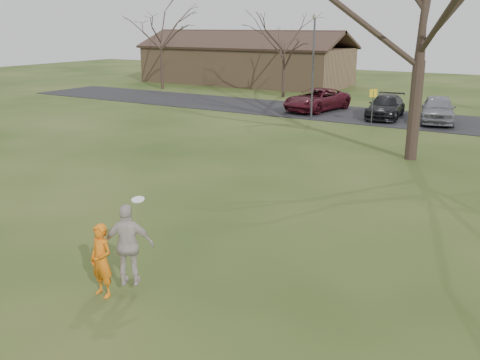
% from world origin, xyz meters
% --- Properties ---
extents(ground, '(120.00, 120.00, 0.00)m').
position_xyz_m(ground, '(0.00, 0.00, 0.00)').
color(ground, '#1E380F').
rests_on(ground, ground).
extents(parking_strip, '(62.00, 6.50, 0.04)m').
position_xyz_m(parking_strip, '(0.00, 25.00, 0.02)').
color(parking_strip, black).
rests_on(parking_strip, ground).
extents(player_defender, '(0.62, 0.44, 1.62)m').
position_xyz_m(player_defender, '(-0.59, -0.70, 0.81)').
color(player_defender, orange).
rests_on(player_defender, ground).
extents(car_2, '(3.44, 5.68, 1.47)m').
position_xyz_m(car_2, '(-6.83, 25.22, 0.78)').
color(car_2, '#4D121D').
rests_on(car_2, parking_strip).
extents(car_3, '(2.49, 4.91, 1.37)m').
position_xyz_m(car_3, '(-2.03, 24.83, 0.72)').
color(car_3, black).
rests_on(car_3, parking_strip).
extents(car_4, '(2.82, 4.95, 1.59)m').
position_xyz_m(car_4, '(1.09, 24.74, 0.83)').
color(car_4, gray).
rests_on(car_4, parking_strip).
extents(catching_play, '(1.13, 0.93, 1.91)m').
position_xyz_m(catching_play, '(-0.10, -0.37, 1.15)').
color(catching_play, beige).
rests_on(catching_play, ground).
extents(building, '(20.60, 8.50, 5.14)m').
position_xyz_m(building, '(-20.00, 38.00, 1.93)').
color(building, '#8C6D4C').
rests_on(building, ground).
extents(lamp_post, '(0.34, 0.34, 6.27)m').
position_xyz_m(lamp_post, '(-6.00, 22.50, 3.97)').
color(lamp_post, '#47474C').
rests_on(lamp_post, ground).
extents(sign_yellow, '(0.35, 0.35, 2.08)m').
position_xyz_m(sign_yellow, '(-2.00, 22.00, 1.45)').
color(sign_yellow, '#47474C').
rests_on(sign_yellow, ground).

